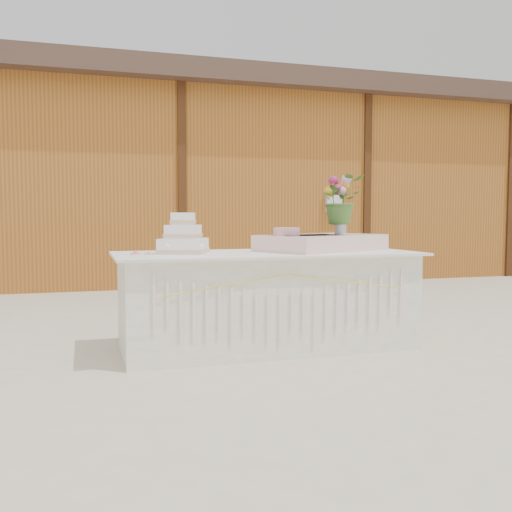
# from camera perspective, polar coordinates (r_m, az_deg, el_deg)

# --- Properties ---
(ground) EXTENTS (80.00, 80.00, 0.00)m
(ground) POSITION_cam_1_polar(r_m,az_deg,el_deg) (4.66, 1.09, -9.12)
(ground) COLOR beige
(ground) RESTS_ON ground
(barn) EXTENTS (12.60, 4.60, 3.30)m
(barn) POSITION_cam_1_polar(r_m,az_deg,el_deg) (10.42, -9.32, 7.35)
(barn) COLOR #995D20
(barn) RESTS_ON ground
(cake_table) EXTENTS (2.40, 1.00, 0.77)m
(cake_table) POSITION_cam_1_polar(r_m,az_deg,el_deg) (4.58, 1.12, -4.41)
(cake_table) COLOR white
(cake_table) RESTS_ON ground
(wedding_cake) EXTENTS (0.46, 0.46, 0.32)m
(wedding_cake) POSITION_cam_1_polar(r_m,az_deg,el_deg) (4.45, -7.29, 1.65)
(wedding_cake) COLOR white
(wedding_cake) RESTS_ON cake_table
(pink_cake_stand) EXTENTS (0.27, 0.27, 0.20)m
(pink_cake_stand) POSITION_cam_1_polar(r_m,az_deg,el_deg) (4.56, 3.08, 1.76)
(pink_cake_stand) COLOR white
(pink_cake_stand) RESTS_ON cake_table
(satin_runner) EXTENTS (1.21, 1.00, 0.13)m
(satin_runner) POSITION_cam_1_polar(r_m,az_deg,el_deg) (4.80, 6.59, 1.34)
(satin_runner) COLOR #FFD2CD
(satin_runner) RESTS_ON cake_table
(flower_vase) EXTENTS (0.10, 0.10, 0.14)m
(flower_vase) POSITION_cam_1_polar(r_m,az_deg,el_deg) (4.88, 8.46, 2.93)
(flower_vase) COLOR silver
(flower_vase) RESTS_ON satin_runner
(bouquet) EXTENTS (0.38, 0.34, 0.42)m
(bouquet) POSITION_cam_1_polar(r_m,az_deg,el_deg) (4.89, 8.49, 6.17)
(bouquet) COLOR #426C2B
(bouquet) RESTS_ON flower_vase
(loose_flowers) EXTENTS (0.22, 0.39, 0.02)m
(loose_flowers) POSITION_cam_1_polar(r_m,az_deg,el_deg) (4.45, -11.68, 0.35)
(loose_flowers) COLOR pink
(loose_flowers) RESTS_ON cake_table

